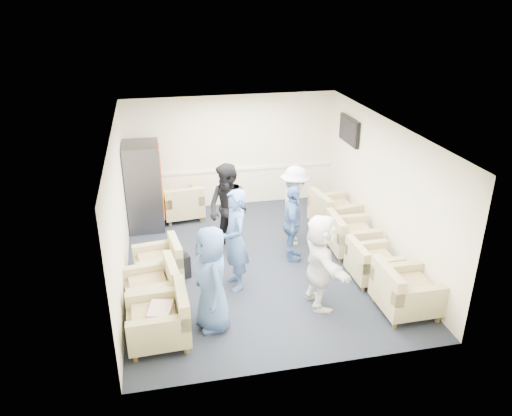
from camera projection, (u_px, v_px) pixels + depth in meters
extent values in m
plane|color=black|center=(258.00, 263.00, 9.76)|extent=(6.00, 6.00, 0.00)
plane|color=white|center=(259.00, 128.00, 8.67)|extent=(6.00, 6.00, 0.00)
cube|color=beige|center=(232.00, 152.00, 11.90)|extent=(5.00, 0.02, 2.70)
cube|color=beige|center=(307.00, 286.00, 6.53)|extent=(5.00, 0.02, 2.70)
cube|color=beige|center=(119.00, 211.00, 8.74)|extent=(0.02, 6.00, 2.70)
cube|color=beige|center=(384.00, 189.00, 9.69)|extent=(0.02, 6.00, 2.70)
cube|color=white|center=(232.00, 170.00, 12.06)|extent=(4.98, 0.04, 0.06)
cube|color=black|center=(349.00, 130.00, 11.00)|extent=(0.07, 1.00, 0.58)
cube|color=black|center=(348.00, 130.00, 11.00)|extent=(0.01, 0.92, 0.50)
cube|color=#4B4A52|center=(350.00, 137.00, 11.07)|extent=(0.04, 0.10, 0.25)
cube|color=tan|center=(158.00, 326.00, 7.49)|extent=(0.94, 0.94, 0.30)
cube|color=#997F54|center=(157.00, 315.00, 7.41)|extent=(0.65, 0.61, 0.11)
cube|color=tan|center=(182.00, 302.00, 7.43)|extent=(0.18, 0.91, 0.43)
cube|color=tan|center=(152.00, 293.00, 8.33)|extent=(0.95, 0.95, 0.28)
cube|color=#997F54|center=(151.00, 284.00, 8.25)|extent=(0.65, 0.62, 0.10)
cube|color=tan|center=(172.00, 272.00, 8.29)|extent=(0.24, 0.86, 0.40)
cube|color=tan|center=(158.00, 268.00, 9.11)|extent=(0.90, 0.90, 0.27)
cube|color=#997F54|center=(157.00, 259.00, 9.04)|extent=(0.62, 0.59, 0.09)
cube|color=tan|center=(175.00, 249.00, 9.08)|extent=(0.24, 0.82, 0.38)
cube|color=tan|center=(407.00, 296.00, 8.20)|extent=(0.94, 0.94, 0.31)
cube|color=#997F54|center=(408.00, 286.00, 8.11)|extent=(0.65, 0.61, 0.11)
cube|color=tan|center=(387.00, 280.00, 7.97)|extent=(0.16, 0.93, 0.44)
cube|color=tan|center=(373.00, 267.00, 9.12)|extent=(0.83, 0.83, 0.27)
cube|color=#997F54|center=(374.00, 259.00, 9.04)|extent=(0.58, 0.54, 0.10)
cube|color=tan|center=(357.00, 254.00, 8.92)|extent=(0.15, 0.82, 0.38)
cube|color=tan|center=(352.00, 240.00, 10.05)|extent=(0.90, 0.90, 0.29)
cube|color=#997F54|center=(353.00, 231.00, 9.97)|extent=(0.62, 0.58, 0.10)
cube|color=tan|center=(336.00, 226.00, 9.85)|extent=(0.16, 0.88, 0.41)
cube|color=tan|center=(335.00, 216.00, 11.08)|extent=(1.06, 1.06, 0.31)
cube|color=#997F54|center=(336.00, 208.00, 10.99)|extent=(0.73, 0.69, 0.11)
cube|color=tan|center=(320.00, 203.00, 10.80)|extent=(0.29, 0.94, 0.44)
cube|color=tan|center=(182.00, 207.00, 11.59)|extent=(0.99, 0.99, 0.29)
cube|color=#997F54|center=(182.00, 199.00, 11.51)|extent=(0.64, 0.68, 0.11)
cube|color=tan|center=(185.00, 198.00, 11.12)|extent=(0.90, 0.25, 0.42)
cube|color=#4B4A52|center=(144.00, 186.00, 10.89)|extent=(0.76, 0.91, 1.92)
cube|color=#FF3905|center=(162.00, 181.00, 10.92)|extent=(0.02, 0.77, 1.54)
cube|color=black|center=(164.00, 214.00, 11.25)|extent=(0.02, 0.46, 0.12)
cube|color=black|center=(181.00, 267.00, 9.19)|extent=(0.37, 0.31, 0.45)
sphere|color=black|center=(180.00, 257.00, 9.11)|extent=(0.22, 0.22, 0.22)
cube|color=beige|center=(160.00, 311.00, 7.39)|extent=(0.42, 0.50, 0.13)
imported|color=#40609A|center=(212.00, 279.00, 7.60)|extent=(0.68, 0.92, 1.73)
imported|color=#40609A|center=(235.00, 240.00, 8.64)|extent=(0.52, 0.72, 1.86)
imported|color=black|center=(228.00, 210.00, 9.79)|extent=(1.13, 1.15, 1.87)
imported|color=silver|center=(295.00, 206.00, 10.21)|extent=(0.84, 1.20, 1.69)
imported|color=#40609A|center=(292.00, 224.00, 9.61)|extent=(0.59, 0.96, 1.53)
imported|color=white|center=(320.00, 261.00, 8.16)|extent=(0.52, 1.55, 1.66)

